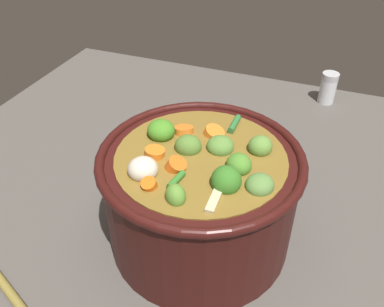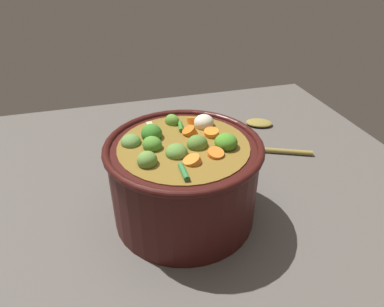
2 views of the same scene
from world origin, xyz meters
TOP-DOWN VIEW (x-y plane):
  - ground_plane at (0.00, 0.00)m, footprint 1.10×1.10m
  - cooking_pot at (-0.00, 0.00)m, footprint 0.27×0.27m
  - wooden_spoon at (0.27, 0.24)m, footprint 0.23×0.22m

SIDE VIEW (x-z plane):
  - ground_plane at x=0.00m, z-range 0.00..0.00m
  - wooden_spoon at x=0.27m, z-range 0.00..0.01m
  - cooking_pot at x=0.00m, z-range -0.01..0.17m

